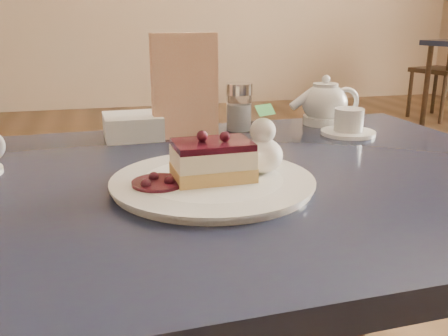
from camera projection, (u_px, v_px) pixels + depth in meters
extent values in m
cube|color=black|center=(205.00, 188.00, 0.81)|extent=(1.20, 0.83, 0.04)
cylinder|color=black|center=(363.00, 258.00, 1.36)|extent=(0.05, 0.05, 0.70)
cylinder|color=white|center=(213.00, 183.00, 0.76)|extent=(0.30, 0.30, 0.01)
cube|color=#E6A65D|center=(213.00, 172.00, 0.75)|extent=(0.12, 0.09, 0.02)
cube|color=#FFEFC7|center=(212.00, 156.00, 0.74)|extent=(0.12, 0.09, 0.03)
cube|color=black|center=(212.00, 144.00, 0.74)|extent=(0.12, 0.08, 0.01)
ellipsoid|color=white|center=(262.00, 156.00, 0.78)|extent=(0.06, 0.06, 0.05)
cylinder|color=black|center=(158.00, 183.00, 0.73)|extent=(0.08, 0.08, 0.01)
cylinder|color=white|center=(348.00, 133.00, 1.09)|extent=(0.12, 0.12, 0.01)
cylinder|color=white|center=(349.00, 120.00, 1.08)|extent=(0.06, 0.06, 0.05)
ellipsoid|color=white|center=(324.00, 105.00, 1.18)|extent=(0.11, 0.11, 0.09)
cylinder|color=white|center=(326.00, 83.00, 1.16)|extent=(0.06, 0.06, 0.01)
cylinder|color=white|center=(295.00, 106.00, 1.16)|extent=(0.06, 0.02, 0.05)
cube|color=beige|center=(185.00, 86.00, 1.03)|extent=(0.14, 0.03, 0.22)
cylinder|color=white|center=(239.00, 113.00, 1.10)|extent=(0.05, 0.05, 0.08)
cylinder|color=silver|center=(239.00, 89.00, 1.09)|extent=(0.06, 0.06, 0.02)
cube|color=white|center=(133.00, 126.00, 1.05)|extent=(0.12, 0.12, 0.05)
cylinder|color=black|center=(426.00, 88.00, 4.38)|extent=(0.05, 0.05, 0.74)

